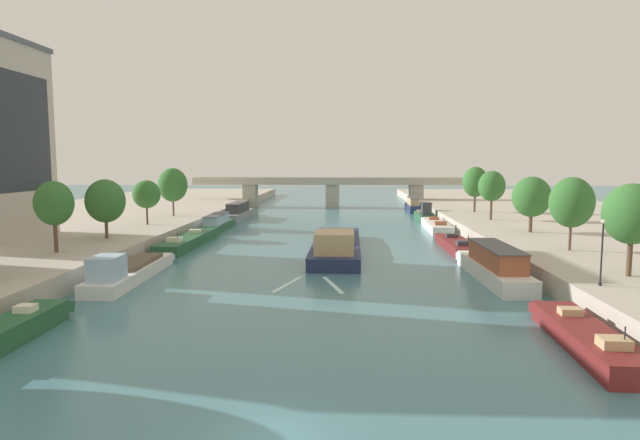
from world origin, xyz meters
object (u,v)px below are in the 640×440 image
at_px(moored_boat_right_lone, 436,226).
at_px(tree_right_third, 475,182).
at_px(moored_boat_right_end, 494,265).
at_px(moored_boat_right_gap_after, 456,244).
at_px(tree_left_end_of_row, 54,203).
at_px(tree_right_by_lamp, 572,202).
at_px(moored_boat_left_upstream, 239,212).
at_px(moored_boat_right_downstream, 585,336).
at_px(moored_boat_left_near, 218,223).
at_px(tree_right_past_mid, 492,186).
at_px(tree_left_distant, 146,194).
at_px(moored_boat_right_midway, 413,205).
at_px(bridge_far, 333,188).
at_px(barge_midriver, 337,244).
at_px(tree_left_far, 173,185).
at_px(moored_boat_left_gap_after, 5,332).
at_px(moored_boat_right_second, 424,214).
at_px(lamppost_right_bank, 602,249).
at_px(tree_left_second, 105,201).
at_px(moored_boat_left_midway, 129,271).
at_px(tree_right_far, 632,214).
at_px(tree_right_distant, 532,197).
at_px(moored_boat_left_end, 187,241).

height_order(moored_boat_right_lone, tree_right_third, tree_right_third).
xyz_separation_m(moored_boat_right_end, moored_boat_right_gap_after, (0.09, 15.82, -0.71)).
height_order(tree_left_end_of_row, tree_right_by_lamp, tree_right_by_lamp).
height_order(moored_boat_left_upstream, tree_left_end_of_row, tree_left_end_of_row).
bearing_deg(moored_boat_right_downstream, tree_right_third, 82.40).
height_order(moored_boat_left_near, tree_right_past_mid, tree_right_past_mid).
bearing_deg(moored_boat_right_end, tree_left_distant, 148.62).
xyz_separation_m(moored_boat_left_upstream, moored_boat_right_midway, (31.34, 15.58, -0.03)).
bearing_deg(moored_boat_right_lone, bridge_far, 112.48).
distance_m(barge_midriver, tree_left_far, 33.03).
xyz_separation_m(tree_left_distant, tree_left_far, (-0.05, 10.87, 0.71)).
bearing_deg(tree_left_end_of_row, moored_boat_left_gap_after, -68.76).
bearing_deg(tree_right_third, barge_midriver, -125.48).
bearing_deg(moored_boat_right_second, moored_boat_right_downstream, -90.53).
bearing_deg(moored_boat_right_gap_after, lamppost_right_bank, -80.43).
bearing_deg(barge_midriver, tree_left_far, 138.67).
distance_m(tree_left_end_of_row, tree_right_third, 61.89).
relative_size(moored_boat_right_lone, bridge_far, 0.24).
height_order(moored_boat_right_lone, moored_boat_right_second, moored_boat_right_second).
bearing_deg(moored_boat_left_upstream, moored_boat_right_lone, -23.43).
bearing_deg(tree_left_second, moored_boat_left_upstream, 78.96).
relative_size(moored_boat_left_upstream, tree_left_second, 2.34).
relative_size(tree_right_past_mid, bridge_far, 0.11).
bearing_deg(lamppost_right_bank, moored_boat_right_lone, 94.96).
height_order(moored_boat_right_second, tree_right_past_mid, tree_right_past_mid).
bearing_deg(tree_left_second, moored_boat_left_midway, -59.43).
xyz_separation_m(moored_boat_left_midway, tree_right_far, (37.95, -4.51, 5.31)).
xyz_separation_m(moored_boat_right_downstream, tree_left_distant, (-38.08, 39.57, 5.01)).
relative_size(moored_boat_right_downstream, tree_right_distant, 1.90).
distance_m(moored_boat_left_upstream, tree_right_far, 65.30).
height_order(moored_boat_left_upstream, tree_right_third, tree_right_third).
bearing_deg(moored_boat_right_gap_after, tree_left_distant, 169.25).
xyz_separation_m(tree_left_distant, lamppost_right_bank, (42.05, -32.40, -1.48)).
height_order(tree_left_end_of_row, tree_left_distant, tree_left_end_of_row).
distance_m(tree_left_end_of_row, tree_right_past_mid, 54.42).
xyz_separation_m(moored_boat_left_gap_after, tree_right_past_mid, (38.47, 48.37, 5.73)).
xyz_separation_m(moored_boat_right_end, tree_right_third, (8.27, 42.60, 5.27)).
bearing_deg(moored_boat_right_midway, moored_boat_left_near, -136.04).
xyz_separation_m(moored_boat_left_gap_after, tree_left_distant, (-7.03, 40.51, 4.96)).
bearing_deg(moored_boat_left_near, bridge_far, 68.47).
height_order(tree_left_distant, tree_right_past_mid, tree_right_past_mid).
distance_m(moored_boat_right_midway, tree_right_third, 21.47).
distance_m(tree_right_by_lamp, tree_right_past_mid, 25.99).
xyz_separation_m(moored_boat_left_upstream, moored_boat_right_lone, (31.17, -13.51, -0.57)).
bearing_deg(tree_right_by_lamp, tree_left_far, 147.69).
relative_size(moored_boat_left_near, tree_right_by_lamp, 2.01).
bearing_deg(moored_boat_right_gap_after, bridge_far, 105.39).
xyz_separation_m(moored_boat_right_midway, tree_left_second, (-38.34, -51.44, 4.51)).
height_order(moored_boat_left_end, lamppost_right_bank, lamppost_right_bank).
distance_m(moored_boat_left_midway, moored_boat_left_upstream, 48.19).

